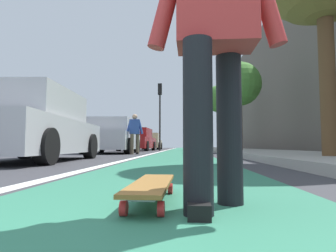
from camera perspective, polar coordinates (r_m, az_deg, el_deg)
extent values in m
plane|color=#38383D|center=(10.56, 2.41, -5.80)|extent=(80.00, 80.00, 0.00)
cube|color=#2D7256|center=(24.55, 2.88, -4.81)|extent=(56.00, 1.99, 0.00)
cube|color=silver|center=(20.59, -0.39, -4.96)|extent=(52.00, 0.16, 0.01)
cube|color=#9E9B93|center=(18.80, 12.63, -4.74)|extent=(52.00, 3.20, 0.14)
cube|color=#60584E|center=(23.74, 18.38, 6.12)|extent=(40.00, 1.20, 8.87)
cylinder|color=red|center=(1.92, -4.73, -12.50)|extent=(0.07, 0.03, 0.07)
cylinder|color=red|center=(1.90, 0.47, -12.60)|extent=(0.07, 0.03, 0.07)
cylinder|color=red|center=(1.34, -8.99, -16.17)|extent=(0.07, 0.03, 0.07)
cylinder|color=red|center=(1.31, -1.42, -16.47)|extent=(0.07, 0.03, 0.07)
cube|color=silver|center=(1.90, -2.14, -11.14)|extent=(0.06, 0.12, 0.02)
cube|color=silver|center=(1.31, -5.23, -14.32)|extent=(0.06, 0.12, 0.02)
cube|color=olive|center=(1.60, -3.39, -11.65)|extent=(0.84, 0.22, 0.02)
cylinder|color=black|center=(1.31, 6.10, 0.06)|extent=(0.14, 0.14, 0.82)
cylinder|color=black|center=(1.59, 12.33, -0.59)|extent=(0.14, 0.14, 0.82)
cube|color=black|center=(1.34, 6.22, -16.16)|extent=(0.26, 0.11, 0.07)
cube|color=#B7B7BC|center=(6.52, -25.57, -1.90)|extent=(4.12, 1.93, 0.70)
cube|color=#B7B7BC|center=(6.44, -25.98, 3.94)|extent=(2.30, 1.71, 0.60)
cube|color=#4C606B|center=(7.45, -22.16, 2.80)|extent=(0.11, 1.53, 0.51)
cylinder|color=black|center=(8.01, -27.00, -3.69)|extent=(0.63, 0.25, 0.62)
cylinder|color=black|center=(7.40, -15.52, -3.99)|extent=(0.63, 0.25, 0.62)
cylinder|color=black|center=(5.03, -23.44, -3.83)|extent=(0.63, 0.25, 0.62)
cube|color=#B7B7BC|center=(12.57, -11.10, -3.03)|extent=(4.41, 1.97, 0.70)
cube|color=#B7B7BC|center=(12.45, -11.21, -0.03)|extent=(2.45, 1.77, 0.60)
cube|color=#4C606B|center=(13.62, -10.12, -0.39)|extent=(0.09, 1.62, 0.51)
cylinder|color=black|center=(14.09, -13.40, -3.96)|extent=(0.65, 0.24, 0.64)
cylinder|color=black|center=(13.75, -6.33, -4.04)|extent=(0.65, 0.24, 0.64)
cylinder|color=black|center=(11.50, -16.84, -3.89)|extent=(0.65, 0.24, 0.64)
cylinder|color=black|center=(11.08, -8.21, -4.02)|extent=(0.65, 0.24, 0.64)
cube|color=maroon|center=(18.87, -6.26, -3.42)|extent=(4.56, 2.05, 0.70)
cube|color=maroon|center=(18.74, -6.34, -1.43)|extent=(2.54, 1.81, 0.60)
cube|color=#4C606B|center=(19.94, -5.59, -1.59)|extent=(0.11, 1.63, 0.51)
cylinder|color=black|center=(20.41, -7.87, -4.05)|extent=(0.64, 0.25, 0.63)
cylinder|color=black|center=(20.07, -2.97, -4.08)|extent=(0.64, 0.25, 0.63)
cylinder|color=black|center=(17.73, -9.99, -4.02)|extent=(0.64, 0.25, 0.63)
cylinder|color=black|center=(17.33, -4.37, -4.07)|extent=(0.64, 0.25, 0.63)
cube|color=tan|center=(25.68, -3.62, -3.62)|extent=(4.17, 1.85, 0.70)
cube|color=tan|center=(25.54, -3.66, -2.16)|extent=(2.30, 1.68, 0.60)
cube|color=#4C606B|center=(26.67, -3.34, -2.24)|extent=(0.06, 1.58, 0.51)
cylinder|color=black|center=(27.07, -5.06, -4.08)|extent=(0.63, 0.23, 0.62)
cylinder|color=black|center=(26.86, -1.45, -4.09)|extent=(0.63, 0.23, 0.62)
cylinder|color=black|center=(24.54, -6.00, -4.07)|extent=(0.63, 0.23, 0.62)
cylinder|color=black|center=(24.30, -2.02, -4.09)|extent=(0.63, 0.23, 0.62)
cylinder|color=#2D2D2D|center=(19.94, -1.67, 0.74)|extent=(0.12, 0.12, 3.98)
cube|color=black|center=(20.29, -1.65, 7.48)|extent=(0.24, 0.28, 0.80)
sphere|color=red|center=(20.47, -1.62, 8.12)|extent=(0.16, 0.16, 0.16)
sphere|color=#392907|center=(20.41, -1.62, 7.41)|extent=(0.16, 0.16, 0.16)
sphere|color=black|center=(20.36, -1.62, 6.69)|extent=(0.16, 0.16, 0.16)
cylinder|color=brown|center=(6.03, 29.64, 8.20)|extent=(0.28, 0.28, 3.09)
cylinder|color=brown|center=(13.74, 14.37, 0.04)|extent=(0.26, 0.26, 2.55)
sphere|color=#4C8C38|center=(14.03, 14.23, 8.27)|extent=(2.11, 2.11, 2.11)
cylinder|color=brown|center=(21.03, 10.48, -0.65)|extent=(0.28, 0.28, 3.10)
sphere|color=#4C8C38|center=(21.28, 10.41, 5.45)|extent=(2.05, 2.05, 2.05)
cylinder|color=brown|center=(10.99, -6.22, -3.69)|extent=(0.13, 0.13, 0.77)
cylinder|color=brown|center=(10.78, -7.33, -3.67)|extent=(0.13, 0.13, 0.77)
cube|color=black|center=(11.00, -6.24, -5.53)|extent=(0.25, 0.09, 0.07)
cube|color=#2D4C99|center=(10.92, -6.78, -0.16)|extent=(0.23, 0.38, 0.57)
cylinder|color=#2D4C99|center=(10.88, -5.61, -0.16)|extent=(0.09, 0.22, 0.57)
cylinder|color=#2D4C99|center=(10.96, -7.95, -0.16)|extent=(0.09, 0.22, 0.57)
sphere|color=tan|center=(10.95, -6.76, 1.86)|extent=(0.21, 0.21, 0.21)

